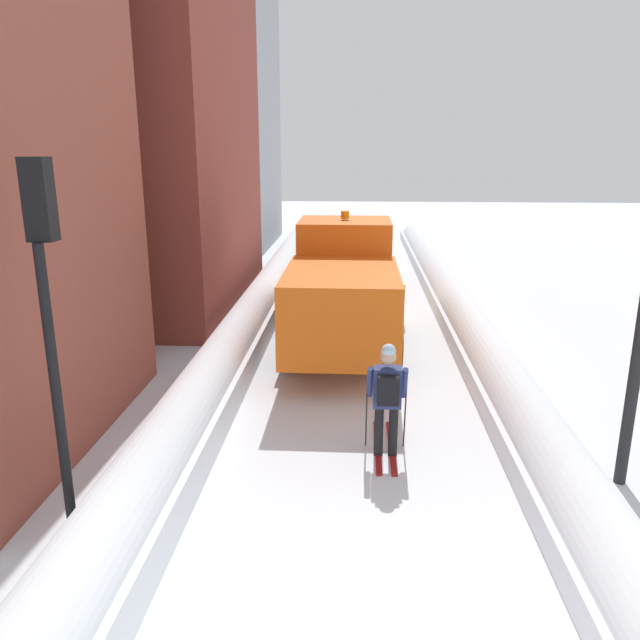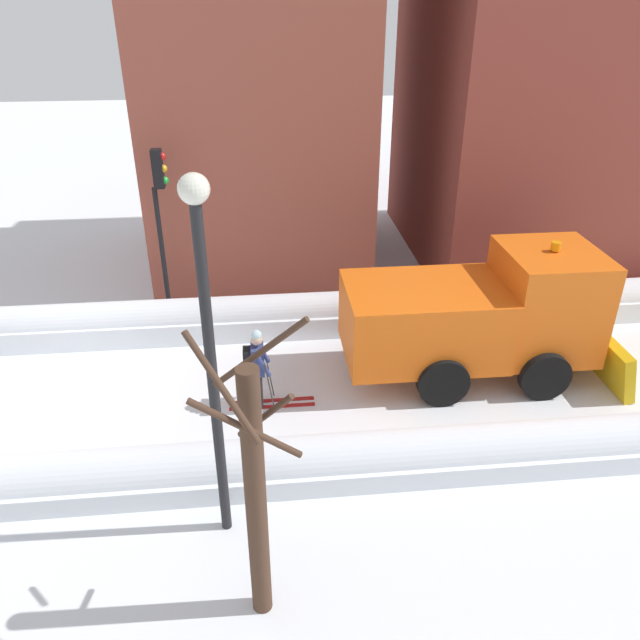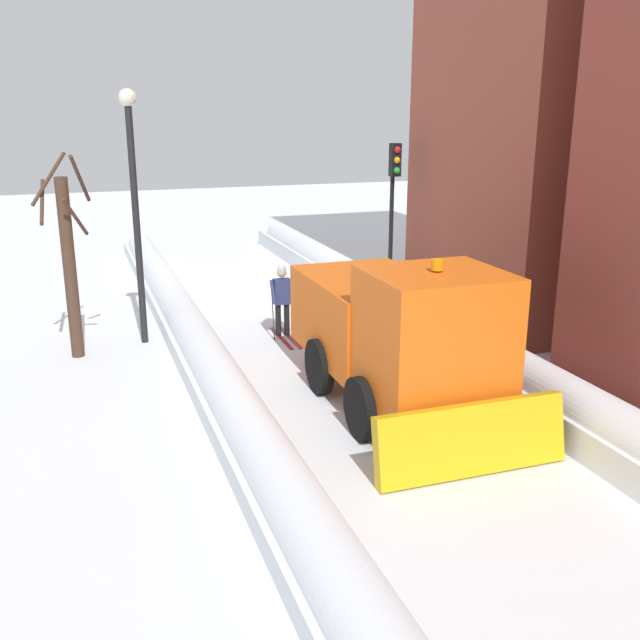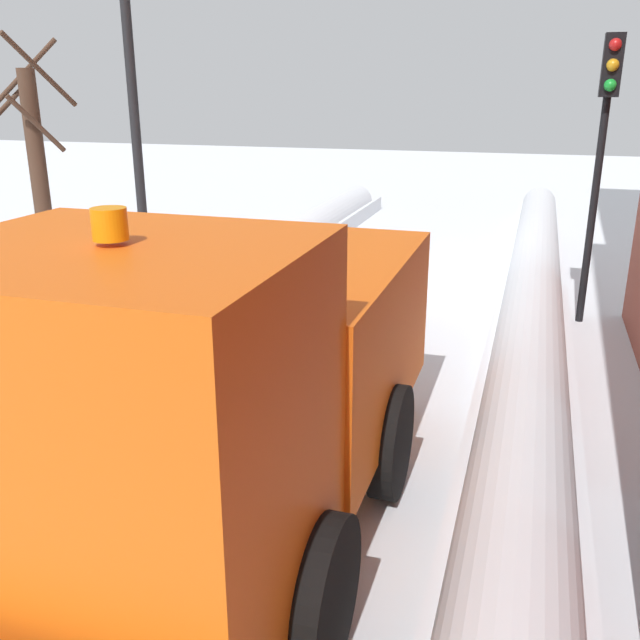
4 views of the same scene
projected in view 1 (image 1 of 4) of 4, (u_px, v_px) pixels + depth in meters
The scene contains 8 objects.
ground_plane at pixel (358, 343), 15.05m from camera, with size 80.00×80.00×0.00m, color white.
snowbank_left at pixel (247, 324), 15.09m from camera, with size 1.10×36.00×1.01m.
snowbank_right at pixel (472, 332), 14.80m from camera, with size 1.10×36.00×0.90m.
building_brick_mid at pixel (86, 11), 17.08m from camera, with size 8.17×9.05×16.41m.
building_concrete_far at pixel (188, 65), 27.36m from camera, with size 7.10×9.34×16.13m.
plow_truck at pixel (343, 290), 13.95m from camera, with size 3.20×5.98×3.12m.
skier at pixel (387, 395), 9.29m from camera, with size 0.62×1.80×1.81m.
traffic_light_pole at pixel (47, 282), 6.87m from camera, with size 0.28×0.42×4.50m.
Camera 1 is at (-0.07, -4.37, 4.61)m, focal length 34.72 mm.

